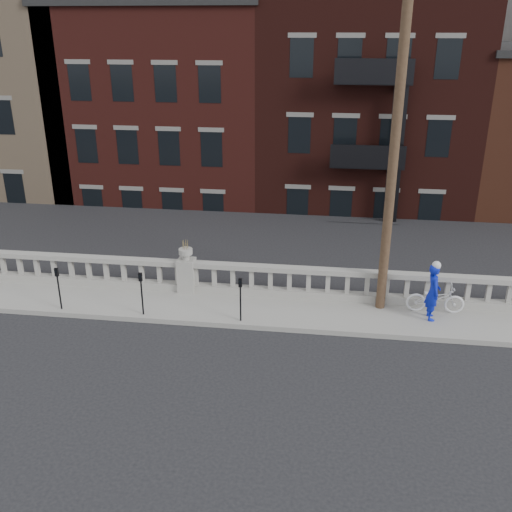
{
  "coord_description": "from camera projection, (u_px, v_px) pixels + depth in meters",
  "views": [
    {
      "loc": [
        4.51,
        -12.53,
        8.27
      ],
      "look_at": [
        2.38,
        3.2,
        1.8
      ],
      "focal_mm": 40.0,
      "sensor_mm": 36.0,
      "label": 1
    }
  ],
  "objects": [
    {
      "name": "ground",
      "position": [
        152.0,
        359.0,
        15.18
      ],
      "size": [
        120.0,
        120.0,
        0.0
      ],
      "primitive_type": "plane",
      "color": "black",
      "rests_on": "ground"
    },
    {
      "name": "bicycle",
      "position": [
        435.0,
        298.0,
        17.18
      ],
      "size": [
        1.72,
        0.61,
        0.9
      ],
      "primitive_type": "imported",
      "rotation": [
        0.0,
        0.0,
        1.58
      ],
      "color": "white",
      "rests_on": "sidewalk"
    },
    {
      "name": "utility_pole",
      "position": [
        395.0,
        143.0,
        15.73
      ],
      "size": [
        1.6,
        0.28,
        10.0
      ],
      "color": "#422D1E",
      "rests_on": "sidewalk"
    },
    {
      "name": "cyclist",
      "position": [
        433.0,
        292.0,
        16.65
      ],
      "size": [
        0.45,
        0.65,
        1.73
      ],
      "primitive_type": "imported",
      "rotation": [
        0.0,
        0.0,
        1.63
      ],
      "color": "#0C1CB7",
      "rests_on": "sidewalk"
    },
    {
      "name": "sidewalk",
      "position": [
        180.0,
        305.0,
        17.9
      ],
      "size": [
        32.0,
        2.2,
        0.15
      ],
      "primitive_type": "cube",
      "color": "gray",
      "rests_on": "ground"
    },
    {
      "name": "planter_pedestal",
      "position": [
        187.0,
        271.0,
        18.49
      ],
      "size": [
        0.55,
        0.55,
        1.76
      ],
      "color": "gray",
      "rests_on": "sidewalk"
    },
    {
      "name": "parking_meter_d",
      "position": [
        240.0,
        295.0,
        16.52
      ],
      "size": [
        0.1,
        0.09,
        1.36
      ],
      "color": "black",
      "rests_on": "sidewalk"
    },
    {
      "name": "lower_level",
      "position": [
        270.0,
        123.0,
        35.26
      ],
      "size": [
        80.0,
        44.0,
        20.8
      ],
      "color": "#605E59",
      "rests_on": "ground"
    },
    {
      "name": "balustrade",
      "position": [
        187.0,
        277.0,
        18.56
      ],
      "size": [
        28.0,
        0.34,
        1.03
      ],
      "color": "gray",
      "rests_on": "sidewalk"
    },
    {
      "name": "parking_meter_b",
      "position": [
        58.0,
        284.0,
        17.21
      ],
      "size": [
        0.1,
        0.09,
        1.36
      ],
      "color": "black",
      "rests_on": "sidewalk"
    },
    {
      "name": "parking_meter_c",
      "position": [
        141.0,
        289.0,
        16.89
      ],
      "size": [
        0.1,
        0.09,
        1.36
      ],
      "color": "black",
      "rests_on": "sidewalk"
    }
  ]
}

